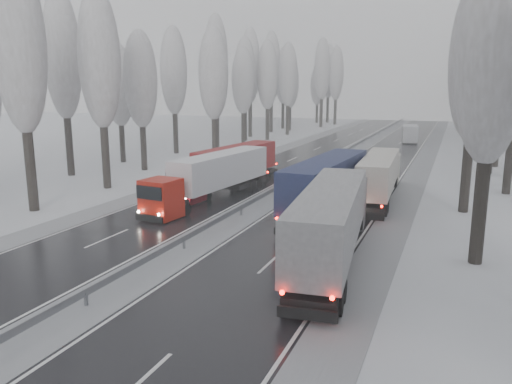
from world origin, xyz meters
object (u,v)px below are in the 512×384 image
Objects in this scene: truck_blue_box at (331,181)px; truck_cream_box at (380,173)px; truck_red_white at (214,174)px; truck_grey_tarp at (333,217)px; box_truck_distant at (410,133)px; truck_red_red at (230,165)px.

truck_cream_box is (2.60, 5.90, -0.22)m from truck_blue_box.
truck_blue_box is at bearing 3.20° from truck_red_white.
truck_red_white is (-12.04, 10.47, -0.23)m from truck_grey_tarp.
truck_cream_box is 13.28m from truck_red_white.
truck_red_white is at bearing -108.13° from box_truck_distant.
truck_grey_tarp reaches higher than truck_red_red.
truck_cream_box is (0.08, 15.90, -0.24)m from truck_grey_tarp.
truck_grey_tarp is 1.12× the size of truck_red_red.
truck_blue_box reaches higher than box_truck_distant.
truck_blue_box is 9.54m from truck_red_white.
truck_blue_box is at bearing 97.74° from truck_grey_tarp.
truck_grey_tarp is at bearing -72.61° from truck_blue_box.
truck_blue_box is 1.10× the size of truck_red_white.
truck_grey_tarp reaches higher than truck_cream_box.
truck_blue_box is 6.45m from truck_cream_box.
truck_blue_box is at bearing -21.98° from truck_red_red.
truck_red_white is at bearing -158.83° from truck_cream_box.
truck_red_red is at bearing 178.76° from truck_cream_box.
truck_red_red is (-0.93, 5.04, -0.01)m from truck_red_white.
truck_blue_box is 51.11m from box_truck_distant.
truck_red_white reaches higher than truck_cream_box.
box_truck_distant is at bearing 84.38° from truck_red_white.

